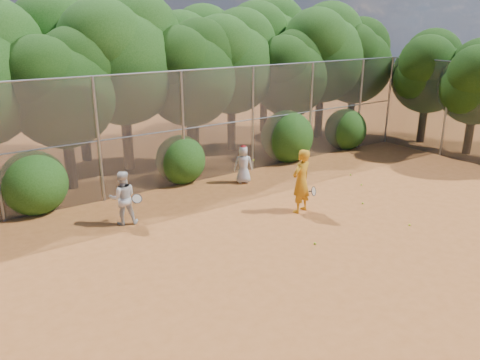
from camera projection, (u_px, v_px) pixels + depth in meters
ground at (322, 235)px, 12.81m from camera, size 80.00×80.00×0.00m
fence_back at (205, 125)px, 16.76m from camera, size 20.05×0.09×4.03m
fence_side at (446, 109)px, 19.85m from camera, size 0.09×6.09×4.03m
tree_2 at (62, 85)px, 15.38m from camera, size 3.99×3.47×5.47m
tree_3 at (122, 55)px, 17.25m from camera, size 4.89×4.26×6.70m
tree_4 at (190, 70)px, 18.32m from camera, size 4.19×3.64×5.73m
tree_5 at (232, 58)px, 20.20m from camera, size 4.51×3.92×6.17m
tree_6 at (290, 71)px, 20.94m from camera, size 3.86×3.36×5.29m
tree_7 at (323, 50)px, 22.50m from camera, size 4.77×4.14×6.53m
tree_8 at (355, 58)px, 23.48m from camera, size 4.25×3.70×5.82m
tree_10 at (76, 47)px, 18.36m from camera, size 5.15×4.48×7.06m
tree_11 at (193, 54)px, 20.87m from camera, size 4.64×4.03×6.35m
tree_12 at (265, 43)px, 23.65m from camera, size 5.02×4.37×6.88m
tree_13 at (429, 69)px, 21.76m from camera, size 3.86×3.36×5.29m
tree_14 at (478, 79)px, 19.77m from camera, size 3.61×3.14×4.94m
bush_0 at (34, 180)px, 14.18m from camera, size 2.00×2.00×2.00m
bush_1 at (181, 157)px, 16.89m from camera, size 1.80×1.80×1.80m
bush_2 at (287, 134)px, 19.51m from camera, size 2.20×2.20×2.20m
bush_3 at (346, 127)px, 21.44m from camera, size 1.90×1.90×1.90m
player_yellow at (301, 181)px, 14.12m from camera, size 0.91×0.62×1.98m
player_teen at (243, 164)px, 16.79m from camera, size 0.80×0.72×1.41m
player_white at (123, 198)px, 13.32m from camera, size 0.92×0.83×1.59m
ball_0 at (299, 203)px, 15.02m from camera, size 0.07×0.07×0.07m
ball_1 at (361, 185)px, 16.69m from camera, size 0.07×0.07×0.07m
ball_2 at (410, 225)px, 13.39m from camera, size 0.07×0.07×0.07m
ball_3 at (363, 203)px, 14.98m from camera, size 0.07×0.07×0.07m
ball_4 at (315, 243)px, 12.27m from camera, size 0.07×0.07×0.07m
ball_5 at (350, 175)px, 17.76m from camera, size 0.07×0.07×0.07m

